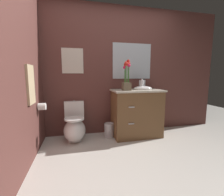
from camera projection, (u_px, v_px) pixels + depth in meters
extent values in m
plane|color=beige|center=(142.00, 172.00, 1.88)|extent=(8.96, 8.96, 0.00)
cube|color=brown|center=(123.00, 71.00, 3.15)|extent=(4.18, 0.05, 2.50)
cube|color=brown|center=(21.00, 68.00, 1.81)|extent=(0.05, 3.99, 2.50)
ellipsoid|color=white|center=(75.00, 130.00, 2.74)|extent=(0.38, 0.48, 0.40)
cube|color=white|center=(75.00, 135.00, 2.80)|extent=(0.22, 0.26, 0.18)
cube|color=white|center=(74.00, 109.00, 2.97)|extent=(0.36, 0.13, 0.32)
cylinder|color=white|center=(74.00, 119.00, 2.69)|extent=(0.34, 0.34, 0.03)
cylinder|color=#B7B7BC|center=(74.00, 101.00, 2.95)|extent=(0.04, 0.04, 0.02)
cube|color=brown|center=(136.00, 114.00, 2.99)|extent=(0.90, 0.52, 0.87)
cube|color=beige|center=(137.00, 91.00, 2.92)|extent=(0.94, 0.56, 0.03)
ellipsoid|color=white|center=(143.00, 89.00, 2.94)|extent=(0.36, 0.26, 0.10)
cylinder|color=#B7B7BC|center=(140.00, 84.00, 3.09)|extent=(0.02, 0.02, 0.18)
cube|color=#B7B7BC|center=(132.00, 107.00, 2.65)|extent=(0.10, 0.02, 0.02)
cube|color=#B7B7BC|center=(131.00, 124.00, 2.69)|extent=(0.10, 0.02, 0.02)
cube|color=brown|center=(126.00, 87.00, 2.77)|extent=(0.14, 0.14, 0.14)
cylinder|color=#386B2D|center=(129.00, 73.00, 2.75)|extent=(0.01, 0.01, 0.34)
sphere|color=red|center=(129.00, 63.00, 2.73)|extent=(0.06, 0.06, 0.06)
cylinder|color=#386B2D|center=(128.00, 72.00, 2.76)|extent=(0.01, 0.01, 0.38)
sphere|color=red|center=(128.00, 61.00, 2.73)|extent=(0.06, 0.06, 0.06)
cylinder|color=#386B2D|center=(126.00, 73.00, 2.78)|extent=(0.01, 0.01, 0.35)
sphere|color=red|center=(126.00, 63.00, 2.76)|extent=(0.06, 0.06, 0.06)
cylinder|color=#386B2D|center=(124.00, 75.00, 2.76)|extent=(0.01, 0.01, 0.27)
sphere|color=#E01E51|center=(125.00, 67.00, 2.74)|extent=(0.06, 0.06, 0.06)
cylinder|color=#386B2D|center=(125.00, 74.00, 2.73)|extent=(0.01, 0.01, 0.31)
sphere|color=red|center=(125.00, 65.00, 2.71)|extent=(0.06, 0.06, 0.06)
cylinder|color=#386B2D|center=(126.00, 73.00, 2.72)|extent=(0.01, 0.01, 0.34)
sphere|color=red|center=(126.00, 63.00, 2.69)|extent=(0.06, 0.06, 0.06)
cylinder|color=#386B2D|center=(127.00, 73.00, 2.72)|extent=(0.01, 0.01, 0.32)
sphere|color=red|center=(127.00, 64.00, 2.70)|extent=(0.06, 0.06, 0.06)
cylinder|color=#386B2D|center=(129.00, 74.00, 2.72)|extent=(0.01, 0.01, 0.30)
sphere|color=#E01E51|center=(129.00, 65.00, 2.70)|extent=(0.06, 0.06, 0.06)
cylinder|color=white|center=(144.00, 85.00, 3.08)|extent=(0.07, 0.07, 0.18)
cylinder|color=black|center=(144.00, 79.00, 3.07)|extent=(0.04, 0.04, 0.02)
cylinder|color=white|center=(142.00, 85.00, 2.93)|extent=(0.06, 0.06, 0.18)
cylinder|color=silver|center=(142.00, 80.00, 2.91)|extent=(0.03, 0.03, 0.02)
cylinder|color=#B7B7BC|center=(109.00, 130.00, 2.94)|extent=(0.18, 0.18, 0.26)
torus|color=#B7B7BC|center=(109.00, 123.00, 2.93)|extent=(0.18, 0.18, 0.01)
cube|color=beige|center=(73.00, 61.00, 2.87)|extent=(0.39, 0.01, 0.46)
cube|color=#B2BCC6|center=(132.00, 61.00, 3.13)|extent=(0.80, 0.01, 0.70)
cube|color=tan|center=(31.00, 85.00, 2.04)|extent=(0.03, 0.28, 0.52)
cylinder|color=white|center=(42.00, 107.00, 2.42)|extent=(0.11, 0.11, 0.11)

